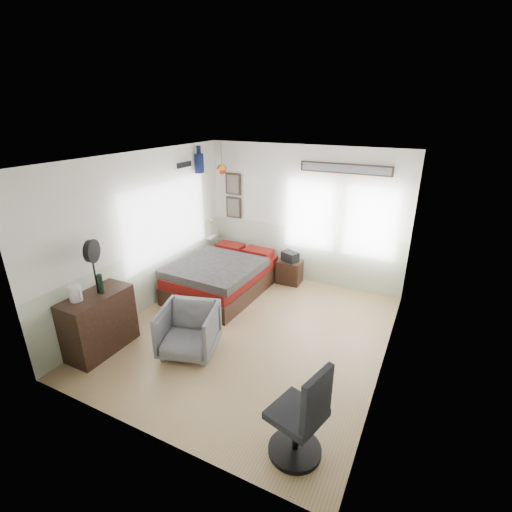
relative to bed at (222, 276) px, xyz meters
The scene contains 12 objects.
ground_plane 1.55m from the bed, 41.57° to the right, with size 4.00×4.50×0.01m, color tan.
room_shell 1.86m from the bed, 37.78° to the right, with size 4.02×4.52×2.71m.
wall_decor 2.02m from the bed, 87.97° to the left, with size 3.55×1.32×1.44m.
bed is the anchor object (origin of this frame).
dresser 2.44m from the bed, 104.29° to the right, with size 0.48×1.00×0.90m, color black.
armchair 1.93m from the bed, 72.63° to the right, with size 0.77×0.79×0.72m, color slate.
nightstand 1.40m from the bed, 44.06° to the left, with size 0.47×0.38×0.47m, color black.
task_chair 3.81m from the bed, 46.45° to the right, with size 0.60×0.60×1.11m.
kettle 2.76m from the bed, 104.77° to the right, with size 0.19×0.17×0.22m.
bottle 2.45m from the bed, 103.54° to the right, with size 0.07×0.07×0.28m, color black.
stand_fan 2.66m from the bed, 104.29° to the right, with size 0.20×0.31×0.80m.
black_bag 1.41m from the bed, 44.06° to the left, with size 0.32×0.21×0.19m, color black.
Camera 1 is at (2.34, -4.43, 3.33)m, focal length 26.00 mm.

